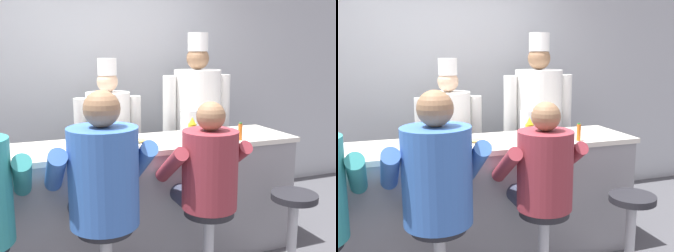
% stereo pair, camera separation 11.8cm
% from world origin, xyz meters
% --- Properties ---
extents(wall_back, '(10.00, 0.06, 2.70)m').
position_xyz_m(wall_back, '(0.00, 1.59, 1.35)').
color(wall_back, '#B2B7BC').
rests_on(wall_back, ground_plane).
extents(diner_counter, '(2.78, 0.65, 0.99)m').
position_xyz_m(diner_counter, '(0.00, 0.33, 0.50)').
color(diner_counter, gray).
rests_on(diner_counter, ground_plane).
extents(ketchup_bottle_red, '(0.07, 0.07, 0.24)m').
position_xyz_m(ketchup_bottle_red, '(0.57, 0.18, 1.10)').
color(ketchup_bottle_red, red).
rests_on(ketchup_bottle_red, diner_counter).
extents(mustard_bottle_yellow, '(0.06, 0.06, 0.22)m').
position_xyz_m(mustard_bottle_yellow, '(0.42, 0.08, 1.09)').
color(mustard_bottle_yellow, yellow).
rests_on(mustard_bottle_yellow, diner_counter).
extents(hot_sauce_bottle_orange, '(0.03, 0.03, 0.14)m').
position_xyz_m(hot_sauce_bottle_orange, '(0.86, 0.09, 1.06)').
color(hot_sauce_bottle_orange, orange).
rests_on(hot_sauce_bottle_orange, diner_counter).
extents(water_pitcher_clear, '(0.16, 0.14, 0.21)m').
position_xyz_m(water_pitcher_clear, '(0.57, 0.48, 1.09)').
color(water_pitcher_clear, silver).
rests_on(water_pitcher_clear, diner_counter).
extents(breakfast_plate, '(0.26, 0.26, 0.05)m').
position_xyz_m(breakfast_plate, '(0.04, 0.24, 1.00)').
color(breakfast_plate, white).
rests_on(breakfast_plate, diner_counter).
extents(cereal_bowl, '(0.14, 0.14, 0.06)m').
position_xyz_m(cereal_bowl, '(-0.31, 0.13, 1.02)').
color(cereal_bowl, white).
rests_on(cereal_bowl, diner_counter).
extents(coffee_mug_white, '(0.12, 0.08, 0.08)m').
position_xyz_m(coffee_mug_white, '(-0.44, 0.21, 1.03)').
color(coffee_mug_white, white).
rests_on(coffee_mug_white, diner_counter).
extents(diner_seated_blue, '(0.66, 0.65, 1.47)m').
position_xyz_m(diner_seated_blue, '(-0.35, -0.26, 0.90)').
color(diner_seated_blue, '#B2B5BA').
rests_on(diner_seated_blue, ground_plane).
extents(diner_seated_maroon, '(0.58, 0.57, 1.37)m').
position_xyz_m(diner_seated_maroon, '(0.38, -0.27, 0.85)').
color(diner_seated_maroon, '#B2B5BA').
rests_on(diner_seated_maroon, ground_plane).
extents(empty_stool_round, '(0.35, 0.35, 0.63)m').
position_xyz_m(empty_stool_round, '(1.11, -0.30, 0.42)').
color(empty_stool_round, '#B2B5BA').
rests_on(empty_stool_round, ground_plane).
extents(cook_in_whites_near, '(0.64, 0.41, 1.64)m').
position_xyz_m(cook_in_whites_near, '(-0.01, 1.01, 0.90)').
color(cook_in_whites_near, '#232328').
rests_on(cook_in_whites_near, ground_plane).
extents(cook_in_whites_far, '(0.74, 0.47, 1.88)m').
position_xyz_m(cook_in_whites_far, '(0.89, 0.96, 1.04)').
color(cook_in_whites_far, '#232328').
rests_on(cook_in_whites_far, ground_plane).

